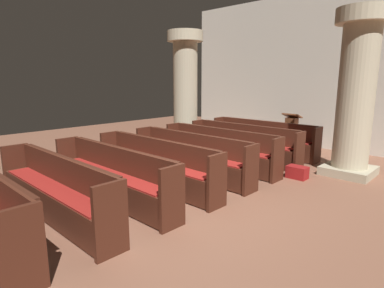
{
  "coord_description": "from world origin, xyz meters",
  "views": [
    {
      "loc": [
        3.42,
        -3.41,
        2.02
      ],
      "look_at": [
        -0.88,
        1.12,
        0.75
      ],
      "focal_mm": 29.85,
      "sensor_mm": 36.0,
      "label": 1
    }
  ],
  "objects": [
    {
      "name": "lectern",
      "position": [
        -0.73,
        5.08,
        0.45
      ],
      "size": [
        0.48,
        0.45,
        1.08
      ],
      "color": "brown",
      "rests_on": "ground"
    },
    {
      "name": "pew_row_6",
      "position": [
        -1.08,
        -1.58,
        0.48
      ],
      "size": [
        3.08,
        0.47,
        0.9
      ],
      "color": "#4C2316",
      "rests_on": "ground"
    },
    {
      "name": "pew_row_2",
      "position": [
        -1.08,
        2.24,
        0.48
      ],
      "size": [
        3.08,
        0.46,
        0.9
      ],
      "color": "#4C2316",
      "rests_on": "ground"
    },
    {
      "name": "pew_row_4",
      "position": [
        -1.08,
        0.33,
        0.48
      ],
      "size": [
        3.08,
        0.46,
        0.9
      ],
      "color": "#4C2316",
      "rests_on": "ground"
    },
    {
      "name": "ground_plane",
      "position": [
        0.0,
        0.0,
        0.0
      ],
      "size": [
        19.2,
        19.2,
        0.0
      ],
      "primitive_type": "plane",
      "color": "brown"
    },
    {
      "name": "kneeler_box_red",
      "position": [
        0.62,
        2.71,
        0.13
      ],
      "size": [
        0.41,
        0.27,
        0.25
      ],
      "primitive_type": "cube",
      "color": "maroon",
      "rests_on": "ground"
    },
    {
      "name": "pew_row_5",
      "position": [
        -1.08,
        -0.63,
        0.48
      ],
      "size": [
        3.08,
        0.46,
        0.9
      ],
      "color": "#4C2316",
      "rests_on": "ground"
    },
    {
      "name": "pillar_aisle_side",
      "position": [
        1.31,
        3.73,
        1.77
      ],
      "size": [
        1.05,
        1.05,
        3.41
      ],
      "color": "tan",
      "rests_on": "ground"
    },
    {
      "name": "pew_row_3",
      "position": [
        -1.08,
        1.28,
        0.48
      ],
      "size": [
        3.08,
        0.47,
        0.9
      ],
      "color": "#4C2316",
      "rests_on": "ground"
    },
    {
      "name": "pew_row_0",
      "position": [
        -1.08,
        4.15,
        0.48
      ],
      "size": [
        3.08,
        0.47,
        0.9
      ],
      "color": "#4C2316",
      "rests_on": "ground"
    },
    {
      "name": "back_wall",
      "position": [
        0.0,
        6.08,
        2.25
      ],
      "size": [
        10.0,
        0.16,
        4.5
      ],
      "primitive_type": "cube",
      "color": "silver",
      "rests_on": "ground"
    },
    {
      "name": "pew_row_1",
      "position": [
        -1.08,
        3.19,
        0.48
      ],
      "size": [
        3.08,
        0.46,
        0.9
      ],
      "color": "#4C2316",
      "rests_on": "ground"
    },
    {
      "name": "pillar_far_side",
      "position": [
        -3.42,
        3.51,
        1.77
      ],
      "size": [
        1.05,
        1.05,
        3.41
      ],
      "color": "tan",
      "rests_on": "ground"
    }
  ]
}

